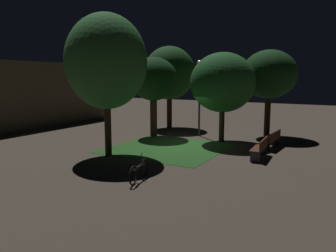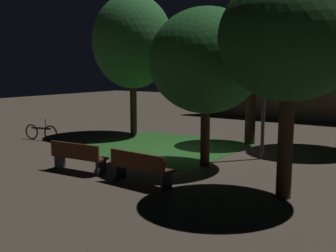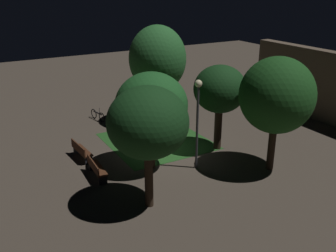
# 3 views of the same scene
# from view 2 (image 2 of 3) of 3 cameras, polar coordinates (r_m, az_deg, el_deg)

# --- Properties ---
(ground_plane) EXTENTS (60.00, 60.00, 0.00)m
(ground_plane) POSITION_cam_2_polar(r_m,az_deg,el_deg) (14.50, 2.84, -3.72)
(ground_plane) COLOR #473D33
(grass_lawn) EXTENTS (5.60, 5.47, 0.01)m
(grass_lawn) POSITION_cam_2_polar(r_m,az_deg,el_deg) (15.42, -0.66, -2.97)
(grass_lawn) COLOR #23511E
(grass_lawn) RESTS_ON ground
(bench_lawn_edge) EXTENTS (1.83, 0.61, 0.88)m
(bench_lawn_edge) POSITION_cam_2_polar(r_m,az_deg,el_deg) (11.87, -12.86, -4.22)
(bench_lawn_edge) COLOR #422314
(bench_lawn_edge) RESTS_ON ground
(bench_back_row) EXTENTS (1.82, 0.57, 0.88)m
(bench_back_row) POSITION_cam_2_polar(r_m,az_deg,el_deg) (10.33, -4.04, -5.88)
(bench_back_row) COLOR #422314
(bench_back_row) RESTS_ON ground
(tree_tall_center) EXTENTS (3.58, 3.58, 6.28)m
(tree_tall_center) POSITION_cam_2_polar(r_m,az_deg,el_deg) (18.08, -5.11, 11.95)
(tree_tall_center) COLOR #38281C
(tree_tall_center) RESTS_ON ground
(tree_lawn_side) EXTENTS (3.47, 3.47, 4.84)m
(tree_lawn_side) POSITION_cam_2_polar(r_m,az_deg,el_deg) (12.17, 5.50, 9.28)
(tree_lawn_side) COLOR #38281C
(tree_lawn_side) RESTS_ON ground
(tree_near_wall) EXTENTS (2.81, 2.81, 4.69)m
(tree_near_wall) POSITION_cam_2_polar(r_m,az_deg,el_deg) (16.09, 11.99, 9.35)
(tree_near_wall) COLOR #2D2116
(tree_near_wall) RESTS_ON ground
(tree_back_right) EXTENTS (3.20, 3.20, 5.11)m
(tree_back_right) POSITION_cam_2_polar(r_m,az_deg,el_deg) (9.39, 17.13, 11.90)
(tree_back_right) COLOR #2D2116
(tree_back_right) RESTS_ON ground
(lamp_post_plaza_east) EXTENTS (0.36, 0.36, 4.51)m
(lamp_post_plaza_east) POSITION_cam_2_polar(r_m,az_deg,el_deg) (13.39, 13.77, 8.28)
(lamp_post_plaza_east) COLOR #333338
(lamp_post_plaza_east) RESTS_ON ground
(bicycle) EXTENTS (1.63, 0.40, 0.93)m
(bicycle) POSITION_cam_2_polar(r_m,az_deg,el_deg) (17.62, -17.80, -0.85)
(bicycle) COLOR black
(bicycle) RESTS_ON ground
(building_wall_backdrop) EXTENTS (11.87, 0.80, 4.57)m
(building_wall_backdrop) POSITION_cam_2_polar(r_m,az_deg,el_deg) (24.64, 18.87, 6.12)
(building_wall_backdrop) COLOR brown
(building_wall_backdrop) RESTS_ON ground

